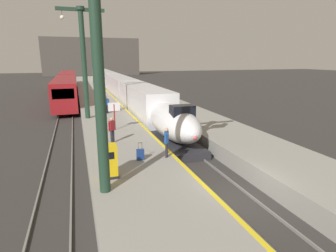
{
  "coord_description": "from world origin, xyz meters",
  "views": [
    {
      "loc": [
        -6.75,
        -10.06,
        6.43
      ],
      "look_at": [
        -0.79,
        7.9,
        1.8
      ],
      "focal_mm": 29.61,
      "sensor_mm": 36.0,
      "label": 1
    }
  ],
  "objects_px": {
    "passenger_near_edge": "(166,140)",
    "departure_info_board": "(114,111)",
    "rolling_suitcase": "(140,154)",
    "highspeed_train_main": "(114,83)",
    "passenger_far_waiting": "(107,104)",
    "regional_train_adjacent": "(67,85)",
    "station_column_mid": "(83,54)",
    "ticket_machine_yellow": "(109,162)",
    "station_column_near": "(98,36)",
    "passenger_mid_platform": "(112,128)"
  },
  "relations": [
    {
      "from": "passenger_near_edge",
      "to": "departure_info_board",
      "type": "bearing_deg",
      "value": 104.92
    },
    {
      "from": "station_column_mid",
      "to": "passenger_far_waiting",
      "type": "distance_m",
      "value": 5.47
    },
    {
      "from": "passenger_mid_platform",
      "to": "rolling_suitcase",
      "type": "bearing_deg",
      "value": -74.39
    },
    {
      "from": "highspeed_train_main",
      "to": "station_column_mid",
      "type": "xyz_separation_m",
      "value": [
        -5.9,
        -26.24,
        4.86
      ]
    },
    {
      "from": "highspeed_train_main",
      "to": "passenger_near_edge",
      "type": "relative_size",
      "value": 45.29
    },
    {
      "from": "departure_info_board",
      "to": "station_column_mid",
      "type": "bearing_deg",
      "value": 109.23
    },
    {
      "from": "rolling_suitcase",
      "to": "passenger_far_waiting",
      "type": "bearing_deg",
      "value": 90.9
    },
    {
      "from": "station_column_near",
      "to": "passenger_near_edge",
      "type": "height_order",
      "value": "station_column_near"
    },
    {
      "from": "ticket_machine_yellow",
      "to": "departure_info_board",
      "type": "xyz_separation_m",
      "value": [
        1.45,
        8.84,
        0.77
      ]
    },
    {
      "from": "passenger_mid_platform",
      "to": "rolling_suitcase",
      "type": "distance_m",
      "value": 3.86
    },
    {
      "from": "station_column_near",
      "to": "ticket_machine_yellow",
      "type": "bearing_deg",
      "value": 77.3
    },
    {
      "from": "highspeed_train_main",
      "to": "station_column_near",
      "type": "xyz_separation_m",
      "value": [
        -5.85,
        -41.55,
        5.25
      ]
    },
    {
      "from": "highspeed_train_main",
      "to": "rolling_suitcase",
      "type": "bearing_deg",
      "value": -95.5
    },
    {
      "from": "passenger_near_edge",
      "to": "departure_info_board",
      "type": "relative_size",
      "value": 0.8
    },
    {
      "from": "regional_train_adjacent",
      "to": "passenger_near_edge",
      "type": "xyz_separation_m",
      "value": [
        5.88,
        -35.64,
        -0.09
      ]
    },
    {
      "from": "highspeed_train_main",
      "to": "passenger_near_edge",
      "type": "xyz_separation_m",
      "value": [
        -2.22,
        -38.48,
        0.07
      ]
    },
    {
      "from": "regional_train_adjacent",
      "to": "highspeed_train_main",
      "type": "bearing_deg",
      "value": 19.33
    },
    {
      "from": "regional_train_adjacent",
      "to": "passenger_far_waiting",
      "type": "xyz_separation_m",
      "value": [
        4.18,
        -21.65,
        -0.09
      ]
    },
    {
      "from": "highspeed_train_main",
      "to": "regional_train_adjacent",
      "type": "height_order",
      "value": "regional_train_adjacent"
    },
    {
      "from": "passenger_far_waiting",
      "to": "ticket_machine_yellow",
      "type": "bearing_deg",
      "value": -95.91
    },
    {
      "from": "station_column_near",
      "to": "departure_info_board",
      "type": "height_order",
      "value": "station_column_near"
    },
    {
      "from": "highspeed_train_main",
      "to": "rolling_suitcase",
      "type": "relative_size",
      "value": 77.94
    },
    {
      "from": "rolling_suitcase",
      "to": "ticket_machine_yellow",
      "type": "xyz_separation_m",
      "value": [
        -1.85,
        -1.79,
        0.44
      ]
    },
    {
      "from": "highspeed_train_main",
      "to": "ticket_machine_yellow",
      "type": "distance_m",
      "value": 40.61
    },
    {
      "from": "passenger_near_edge",
      "to": "passenger_far_waiting",
      "type": "relative_size",
      "value": 1.0
    },
    {
      "from": "station_column_mid",
      "to": "ticket_machine_yellow",
      "type": "height_order",
      "value": "station_column_mid"
    },
    {
      "from": "passenger_far_waiting",
      "to": "departure_info_board",
      "type": "relative_size",
      "value": 0.8
    },
    {
      "from": "highspeed_train_main",
      "to": "departure_info_board",
      "type": "height_order",
      "value": "highspeed_train_main"
    },
    {
      "from": "station_column_near",
      "to": "ticket_machine_yellow",
      "type": "height_order",
      "value": "station_column_near"
    },
    {
      "from": "regional_train_adjacent",
      "to": "departure_info_board",
      "type": "height_order",
      "value": "regional_train_adjacent"
    },
    {
      "from": "passenger_mid_platform",
      "to": "departure_info_board",
      "type": "relative_size",
      "value": 0.8
    },
    {
      "from": "regional_train_adjacent",
      "to": "passenger_near_edge",
      "type": "relative_size",
      "value": 21.66
    },
    {
      "from": "departure_info_board",
      "to": "passenger_near_edge",
      "type": "bearing_deg",
      "value": -75.08
    },
    {
      "from": "regional_train_adjacent",
      "to": "station_column_mid",
      "type": "distance_m",
      "value": 23.97
    },
    {
      "from": "station_column_mid",
      "to": "passenger_mid_platform",
      "type": "bearing_deg",
      "value": -82.14
    },
    {
      "from": "rolling_suitcase",
      "to": "ticket_machine_yellow",
      "type": "height_order",
      "value": "ticket_machine_yellow"
    },
    {
      "from": "regional_train_adjacent",
      "to": "passenger_mid_platform",
      "type": "bearing_deg",
      "value": -83.96
    },
    {
      "from": "station_column_near",
      "to": "passenger_mid_platform",
      "type": "distance_m",
      "value": 8.6
    },
    {
      "from": "station_column_mid",
      "to": "ticket_machine_yellow",
      "type": "relative_size",
      "value": 6.04
    },
    {
      "from": "station_column_near",
      "to": "departure_info_board",
      "type": "xyz_separation_m",
      "value": [
        1.74,
        10.16,
        -4.66
      ]
    },
    {
      "from": "rolling_suitcase",
      "to": "departure_info_board",
      "type": "relative_size",
      "value": 0.46
    },
    {
      "from": "regional_train_adjacent",
      "to": "passenger_near_edge",
      "type": "distance_m",
      "value": 36.12
    },
    {
      "from": "regional_train_adjacent",
      "to": "passenger_near_edge",
      "type": "bearing_deg",
      "value": -80.62
    },
    {
      "from": "passenger_far_waiting",
      "to": "rolling_suitcase",
      "type": "bearing_deg",
      "value": -89.1
    },
    {
      "from": "passenger_mid_platform",
      "to": "ticket_machine_yellow",
      "type": "xyz_separation_m",
      "value": [
        -0.83,
        -5.45,
        -0.25
      ]
    },
    {
      "from": "passenger_near_edge",
      "to": "rolling_suitcase",
      "type": "height_order",
      "value": "passenger_near_edge"
    },
    {
      "from": "regional_train_adjacent",
      "to": "station_column_near",
      "type": "relative_size",
      "value": 3.59
    },
    {
      "from": "ticket_machine_yellow",
      "to": "departure_info_board",
      "type": "distance_m",
      "value": 8.99
    },
    {
      "from": "highspeed_train_main",
      "to": "rolling_suitcase",
      "type": "distance_m",
      "value": 38.62
    },
    {
      "from": "highspeed_train_main",
      "to": "departure_info_board",
      "type": "distance_m",
      "value": 31.66
    }
  ]
}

